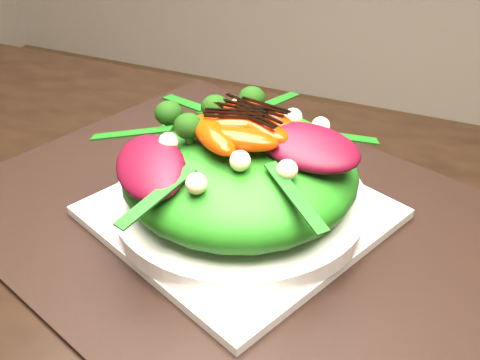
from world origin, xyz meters
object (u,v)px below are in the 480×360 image
at_px(orange_segment, 247,125).
at_px(plate_base, 240,212).
at_px(placemat, 240,218).
at_px(salad_bowl, 240,201).
at_px(dining_table, 107,352).
at_px(lettuce_mound, 240,171).

bearing_deg(orange_segment, plate_base, -119.34).
bearing_deg(placemat, salad_bowl, -63.43).
distance_m(dining_table, placemat, 0.18).
height_order(plate_base, orange_segment, orange_segment).
bearing_deg(dining_table, lettuce_mound, 77.14).
bearing_deg(orange_segment, lettuce_mound, -119.34).
relative_size(dining_table, placemat, 3.07).
bearing_deg(plate_base, orange_segment, 60.66).
height_order(dining_table, placemat, dining_table).
distance_m(placemat, lettuce_mound, 0.05).
bearing_deg(placemat, lettuce_mound, -45.00).
xyz_separation_m(placemat, plate_base, (0.00, -0.00, 0.01)).
bearing_deg(lettuce_mound, orange_segment, 60.66).
relative_size(dining_table, salad_bowl, 6.74).
bearing_deg(salad_bowl, dining_table, -102.86).
bearing_deg(dining_table, placemat, 77.14).
bearing_deg(lettuce_mound, dining_table, -102.86).
bearing_deg(orange_segment, dining_table, -103.53).
height_order(salad_bowl, lettuce_mound, lettuce_mound).
bearing_deg(salad_bowl, plate_base, 90.00).
xyz_separation_m(lettuce_mound, orange_segment, (0.00, 0.01, 0.05)).
height_order(placemat, plate_base, plate_base).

